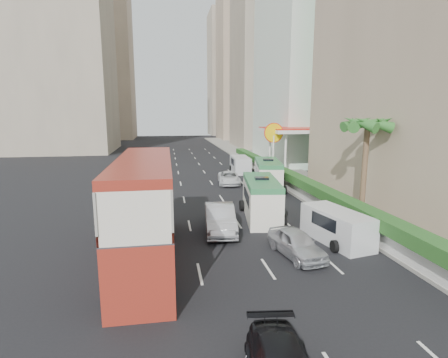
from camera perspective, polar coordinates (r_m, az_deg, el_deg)
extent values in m
plane|color=black|center=(18.83, 6.63, -11.73)|extent=(200.00, 200.00, 0.00)
cube|color=maroon|center=(17.38, -12.65, -5.02)|extent=(2.50, 11.00, 5.06)
imported|color=silver|center=(21.75, -0.66, -8.54)|extent=(2.13, 5.11, 1.64)
imported|color=silver|center=(18.59, 11.64, -12.19)|extent=(2.29, 4.22, 1.36)
imported|color=silver|center=(36.01, 0.83, -0.82)|extent=(2.56, 4.77, 1.27)
cube|color=silver|center=(24.20, 6.10, -3.24)|extent=(2.91, 6.39, 2.73)
cube|color=silver|center=(33.25, 7.16, 0.60)|extent=(3.24, 6.60, 2.80)
cube|color=silver|center=(20.80, 17.89, -7.35)|extent=(2.67, 4.79, 1.81)
cube|color=silver|center=(43.04, 2.67, 2.36)|extent=(2.14, 4.91, 1.93)
cube|color=#99968C|center=(44.54, 8.99, 1.38)|extent=(6.00, 120.00, 0.18)
cube|color=silver|center=(33.30, 10.34, -0.74)|extent=(0.30, 44.00, 1.00)
cube|color=#2D6626|center=(33.15, 10.39, 0.70)|extent=(1.10, 44.00, 0.70)
cylinder|color=brown|center=(24.60, 21.91, 1.06)|extent=(0.36, 0.36, 6.40)
cube|color=silver|center=(42.66, 11.21, 4.51)|extent=(6.50, 8.00, 5.50)
cube|color=tan|center=(80.17, 8.19, 23.39)|extent=(16.00, 16.00, 50.00)
cube|color=tan|center=(102.21, 3.33, 18.96)|extent=(14.00, 14.00, 44.00)
cube|color=tan|center=(123.37, 0.99, 16.60)|extent=(14.00, 14.00, 40.00)
cube|color=tan|center=(76.58, -25.79, 23.89)|extent=(18.00, 18.00, 52.00)
cube|color=tan|center=(109.24, -19.25, 18.40)|extent=(16.00, 16.00, 46.00)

